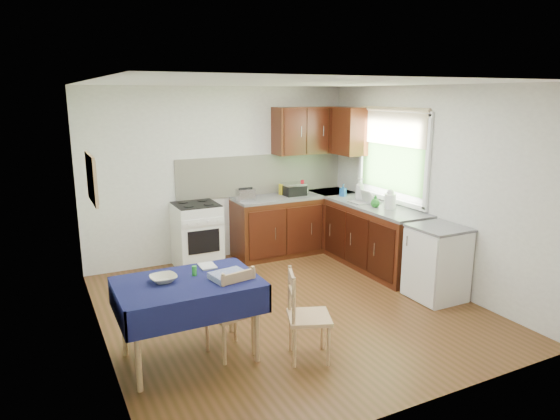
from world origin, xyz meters
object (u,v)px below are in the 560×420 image
chair_far (232,309)px  chair_near (304,313)px  toaster (246,195)px  dish_rack (364,201)px  sandwich_press (294,189)px  dining_table (188,292)px  kettle (390,200)px

chair_far → chair_near: size_ratio=1.02×
toaster → dish_rack: bearing=-54.6°
dish_rack → sandwich_press: bearing=126.1°
dining_table → dish_rack: (3.00, 1.47, 0.27)m
chair_near → dish_rack: (2.06, 1.94, 0.47)m
dining_table → kettle: kettle is taller
dish_rack → kettle: size_ratio=1.48×
chair_far → sandwich_press: 3.23m
toaster → kettle: kettle is taller
dining_table → chair_far: (0.37, -0.11, -0.19)m
chair_near → kettle: kettle is taller
chair_far → kettle: (2.71, 1.13, 0.55)m
toaster → sandwich_press: 0.81m
dining_table → kettle: bearing=34.9°
dining_table → dish_rack: bearing=42.8°
chair_near → toaster: size_ratio=3.44×
chair_near → dish_rack: 2.87m
sandwich_press → dish_rack: (0.64, -0.91, -0.07)m
sandwich_press → kettle: size_ratio=1.22×
dining_table → chair_near: (0.94, -0.47, -0.20)m
toaster → dish_rack: 1.68m
chair_far → dish_rack: (2.62, 1.58, 0.46)m
chair_near → sandwich_press: 3.23m
dish_rack → kettle: 0.47m
dining_table → sandwich_press: 3.37m
chair_near → toaster: 2.92m
dish_rack → kettle: (0.08, -0.46, 0.09)m
chair_far → toaster: size_ratio=3.52×
sandwich_press → kettle: (0.72, -1.37, 0.02)m
toaster → sandwich_press: size_ratio=0.78×
chair_far → dish_rack: size_ratio=2.27×
sandwich_press → dish_rack: 1.12m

